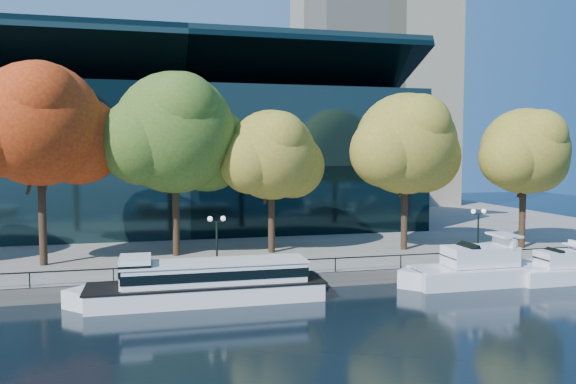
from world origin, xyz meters
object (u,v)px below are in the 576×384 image
object	(u,v)px
cruiser_far	(562,269)
lamp_1	(217,231)
tour_boat	(201,281)
cruiser_near	(480,269)
lamp_2	(478,222)
tree_1	(42,127)
tree_4	(408,146)
tree_2	(177,135)
tree_3	(273,157)
tree_5	(526,153)

from	to	relation	value
cruiser_far	lamp_1	bearing A→B (deg)	170.57
tour_boat	cruiser_near	size ratio (longest dim) A/B	1.31
cruiser_near	lamp_2	size ratio (longest dim) A/B	3.06
tree_1	tree_4	xyz separation A→B (m)	(29.06, -0.09, -1.37)
tour_boat	tree_2	xyz separation A→B (m)	(-0.90, 10.88, 9.45)
tree_1	lamp_2	xyz separation A→B (m)	(32.30, -5.94, -7.31)
tour_boat	lamp_2	bearing A→B (deg)	8.68
tree_3	tree_5	world-z (taller)	tree_5
tree_1	tree_5	xyz separation A→B (m)	(39.49, -1.69, -1.98)
cruiser_near	lamp_1	bearing A→B (deg)	169.75
tour_boat	tree_4	distance (m)	22.23
tour_boat	tree_5	bearing A→B (deg)	14.68
tree_3	lamp_1	bearing A→B (deg)	-127.66
cruiser_far	tree_1	xyz separation A→B (m)	(-36.64, 10.02, 10.36)
tree_1	tree_5	distance (m)	39.58
tree_4	lamp_1	xyz separation A→B (m)	(-16.98, -5.85, -5.94)
tour_boat	tree_5	size ratio (longest dim) A/B	1.32
cruiser_near	tree_4	size ratio (longest dim) A/B	0.92
cruiser_far	tree_5	xyz separation A→B (m)	(2.85, 8.33, 8.38)
tree_1	lamp_2	size ratio (longest dim) A/B	3.74
cruiser_near	lamp_2	xyz separation A→B (m)	(1.84, 3.32, 2.87)
tree_4	tree_5	size ratio (longest dim) A/B	1.10
tree_4	lamp_1	distance (m)	18.92
cruiser_far	tree_5	size ratio (longest dim) A/B	0.73
tour_boat	lamp_1	size ratio (longest dim) A/B	4.01
tree_3	tree_5	xyz separation A→B (m)	(21.89, -2.91, 0.31)
tree_1	tree_3	xyz separation A→B (m)	(17.60, 1.22, -2.28)
tour_boat	lamp_2	xyz separation A→B (m)	(21.59, 3.30, 2.68)
tree_2	tree_1	bearing A→B (deg)	-170.44
tour_boat	cruiser_far	size ratio (longest dim) A/B	1.80
tree_2	lamp_2	size ratio (longest dim) A/B	3.68
tree_2	lamp_1	bearing A→B (deg)	-73.40
tour_boat	tree_3	distance (m)	14.70
tour_boat	tree_5	xyz separation A→B (m)	(28.78, 7.54, 8.01)
cruiser_far	tree_4	world-z (taller)	tree_4
lamp_2	tree_4	bearing A→B (deg)	119.03
cruiser_near	tree_3	size ratio (longest dim) A/B	1.04
cruiser_near	tree_3	distance (m)	18.37
tree_1	tree_5	bearing A→B (deg)	-2.46
lamp_1	lamp_2	world-z (taller)	same
tree_3	lamp_2	bearing A→B (deg)	-25.96
tree_4	lamp_2	xyz separation A→B (m)	(3.24, -5.85, -5.94)
tree_5	lamp_1	size ratio (longest dim) A/B	3.03
tree_3	lamp_2	xyz separation A→B (m)	(14.70, -7.16, -5.03)
lamp_2	tour_boat	bearing A→B (deg)	-171.32
lamp_1	lamp_2	distance (m)	20.23
tree_3	lamp_1	size ratio (longest dim) A/B	2.95
cruiser_near	tree_4	distance (m)	12.80
tour_boat	lamp_1	xyz separation A→B (m)	(1.36, 3.30, 2.68)
tree_4	tree_3	bearing A→B (deg)	173.48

